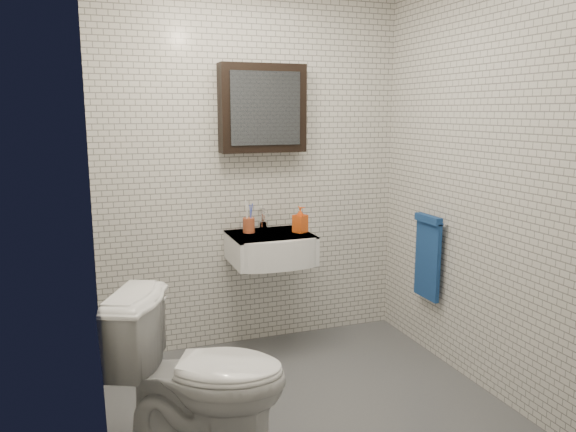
{
  "coord_description": "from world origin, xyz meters",
  "views": [
    {
      "loc": [
        -1.13,
        -2.82,
        1.68
      ],
      "look_at": [
        0.06,
        0.45,
        1.03
      ],
      "focal_mm": 35.0,
      "sensor_mm": 36.0,
      "label": 1
    }
  ],
  "objects": [
    {
      "name": "washbasin",
      "position": [
        0.05,
        0.73,
        0.76
      ],
      "size": [
        0.55,
        0.5,
        0.2
      ],
      "color": "white",
      "rests_on": "room_shell"
    },
    {
      "name": "toothbrush_cup",
      "position": [
        -0.08,
        0.86,
        0.91
      ],
      "size": [
        0.09,
        0.09,
        0.23
      ],
      "rotation": [
        0.0,
        0.0,
        -0.14
      ],
      "color": "#A84A2A",
      "rests_on": "washbasin"
    },
    {
      "name": "towel_rail",
      "position": [
        1.04,
        0.35,
        0.72
      ],
      "size": [
        0.09,
        0.3,
        0.58
      ],
      "color": "silver",
      "rests_on": "room_shell"
    },
    {
      "name": "room_shell",
      "position": [
        0.0,
        0.0,
        1.47
      ],
      "size": [
        2.22,
        2.02,
        2.51
      ],
      "color": "silver",
      "rests_on": "ground"
    },
    {
      "name": "mirror_cabinet",
      "position": [
        0.05,
        0.93,
        1.7
      ],
      "size": [
        0.6,
        0.15,
        0.6
      ],
      "color": "black",
      "rests_on": "room_shell"
    },
    {
      "name": "faucet",
      "position": [
        0.05,
        0.93,
        0.92
      ],
      "size": [
        0.06,
        0.2,
        0.15
      ],
      "color": "silver",
      "rests_on": "washbasin"
    },
    {
      "name": "toilet",
      "position": [
        -0.65,
        -0.29,
        0.42
      ],
      "size": [
        0.94,
        0.77,
        0.84
      ],
      "primitive_type": "imported",
      "rotation": [
        0.0,
        0.0,
        1.14
      ],
      "color": "white",
      "rests_on": "ground"
    },
    {
      "name": "soap_bottle",
      "position": [
        0.26,
        0.75,
        0.94
      ],
      "size": [
        0.11,
        0.11,
        0.18
      ],
      "primitive_type": "imported",
      "rotation": [
        0.0,
        0.0,
        0.49
      ],
      "color": "orange",
      "rests_on": "washbasin"
    },
    {
      "name": "ground",
      "position": [
        0.0,
        0.0,
        0.01
      ],
      "size": [
        2.2,
        2.0,
        0.01
      ],
      "primitive_type": "cube",
      "color": "#53555B",
      "rests_on": "ground"
    }
  ]
}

